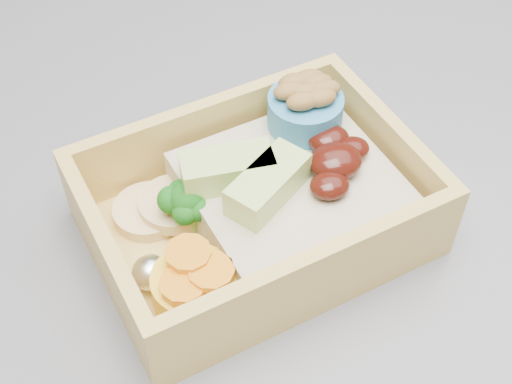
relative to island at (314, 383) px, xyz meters
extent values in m
cube|color=#35363A|center=(0.00, 0.00, 0.44)|extent=(1.24, 0.84, 0.04)
cube|color=tan|center=(-0.10, -0.10, 0.46)|extent=(0.23, 0.19, 0.01)
cube|color=tan|center=(-0.12, -0.03, 0.49)|extent=(0.20, 0.06, 0.05)
cube|color=tan|center=(-0.08, -0.17, 0.49)|extent=(0.20, 0.06, 0.05)
cube|color=tan|center=(-0.01, -0.08, 0.49)|extent=(0.04, 0.13, 0.05)
cube|color=tan|center=(-0.19, -0.12, 0.49)|extent=(0.04, 0.13, 0.05)
cube|color=tan|center=(-0.08, -0.09, 0.48)|extent=(0.15, 0.14, 0.03)
ellipsoid|color=#320C07|center=(-0.05, -0.10, 0.51)|extent=(0.04, 0.04, 0.02)
ellipsoid|color=#320C07|center=(-0.05, -0.07, 0.51)|extent=(0.03, 0.03, 0.01)
ellipsoid|color=#320C07|center=(-0.06, -0.11, 0.51)|extent=(0.03, 0.03, 0.01)
ellipsoid|color=#320C07|center=(-0.03, -0.09, 0.51)|extent=(0.03, 0.02, 0.01)
cube|color=#B0D670|center=(-0.09, -0.10, 0.51)|extent=(0.06, 0.05, 0.02)
cube|color=#B0D670|center=(-0.12, -0.09, 0.51)|extent=(0.06, 0.03, 0.02)
cylinder|color=#88B460|center=(-0.14, -0.09, 0.48)|extent=(0.01, 0.01, 0.02)
sphere|color=#186316|center=(-0.14, -0.09, 0.50)|extent=(0.02, 0.02, 0.02)
sphere|color=#186316|center=(-0.13, -0.09, 0.49)|extent=(0.02, 0.02, 0.02)
sphere|color=#186316|center=(-0.15, -0.09, 0.49)|extent=(0.02, 0.02, 0.02)
sphere|color=#186316|center=(-0.14, -0.10, 0.49)|extent=(0.02, 0.02, 0.02)
sphere|color=#186316|center=(-0.15, -0.10, 0.49)|extent=(0.02, 0.02, 0.02)
sphere|color=#186316|center=(-0.14, -0.08, 0.49)|extent=(0.02, 0.02, 0.02)
cylinder|color=yellow|center=(-0.15, -0.15, 0.48)|extent=(0.05, 0.05, 0.02)
cylinder|color=orange|center=(-0.15, -0.14, 0.49)|extent=(0.03, 0.03, 0.00)
cylinder|color=orange|center=(-0.16, -0.15, 0.49)|extent=(0.03, 0.03, 0.00)
cylinder|color=orange|center=(-0.14, -0.15, 0.50)|extent=(0.03, 0.03, 0.00)
cylinder|color=orange|center=(-0.15, -0.14, 0.50)|extent=(0.03, 0.03, 0.00)
cylinder|color=tan|center=(-0.17, -0.08, 0.47)|extent=(0.05, 0.05, 0.01)
cylinder|color=tan|center=(-0.15, -0.08, 0.48)|extent=(0.05, 0.05, 0.01)
ellipsoid|color=silver|center=(-0.13, -0.06, 0.48)|extent=(0.02, 0.02, 0.02)
ellipsoid|color=silver|center=(-0.17, -0.13, 0.48)|extent=(0.02, 0.02, 0.02)
cylinder|color=teal|center=(-0.05, -0.05, 0.51)|extent=(0.05, 0.05, 0.02)
ellipsoid|color=brown|center=(-0.05, -0.05, 0.53)|extent=(0.02, 0.02, 0.01)
ellipsoid|color=brown|center=(-0.05, -0.04, 0.53)|extent=(0.02, 0.02, 0.01)
ellipsoid|color=brown|center=(-0.06, -0.05, 0.53)|extent=(0.02, 0.02, 0.01)
ellipsoid|color=brown|center=(-0.05, -0.06, 0.53)|extent=(0.02, 0.02, 0.01)
ellipsoid|color=brown|center=(-0.06, -0.06, 0.53)|extent=(0.02, 0.02, 0.01)
ellipsoid|color=brown|center=(-0.04, -0.05, 0.53)|extent=(0.02, 0.02, 0.01)
ellipsoid|color=brown|center=(-0.06, -0.04, 0.53)|extent=(0.02, 0.02, 0.01)
ellipsoid|color=brown|center=(-0.05, -0.04, 0.53)|extent=(0.02, 0.02, 0.01)
camera|label=1|loc=(-0.17, -0.38, 0.83)|focal=50.00mm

